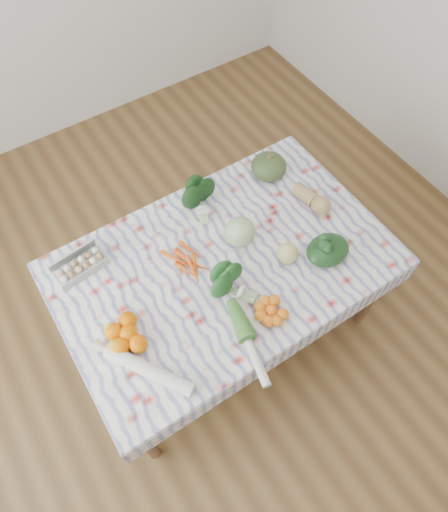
{
  "coord_description": "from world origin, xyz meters",
  "views": [
    {
      "loc": [
        -0.65,
        -0.99,
        2.71
      ],
      "look_at": [
        0.0,
        0.0,
        0.82
      ],
      "focal_mm": 32.0,
      "sensor_mm": 36.0,
      "label": 1
    }
  ],
  "objects_px": {
    "butternut_squash": "(312,198)",
    "grapefruit": "(287,253)",
    "dining_table": "(224,271)",
    "egg_carton": "(81,267)",
    "kabocha_squash": "(269,166)",
    "cabbage": "(240,232)"
  },
  "relations": [
    {
      "from": "cabbage",
      "to": "grapefruit",
      "type": "relative_size",
      "value": 1.43
    },
    {
      "from": "cabbage",
      "to": "grapefruit",
      "type": "height_order",
      "value": "cabbage"
    },
    {
      "from": "grapefruit",
      "to": "cabbage",
      "type": "bearing_deg",
      "value": 120.85
    },
    {
      "from": "egg_carton",
      "to": "cabbage",
      "type": "height_order",
      "value": "cabbage"
    },
    {
      "from": "dining_table",
      "to": "egg_carton",
      "type": "xyz_separation_m",
      "value": [
        -0.61,
        0.34,
        0.12
      ]
    },
    {
      "from": "dining_table",
      "to": "cabbage",
      "type": "relative_size",
      "value": 10.35
    },
    {
      "from": "dining_table",
      "to": "cabbage",
      "type": "bearing_deg",
      "value": 25.97
    },
    {
      "from": "dining_table",
      "to": "butternut_squash",
      "type": "distance_m",
      "value": 0.61
    },
    {
      "from": "butternut_squash",
      "to": "grapefruit",
      "type": "bearing_deg",
      "value": -157.68
    },
    {
      "from": "cabbage",
      "to": "butternut_squash",
      "type": "height_order",
      "value": "cabbage"
    },
    {
      "from": "egg_carton",
      "to": "grapefruit",
      "type": "height_order",
      "value": "grapefruit"
    },
    {
      "from": "kabocha_squash",
      "to": "butternut_squash",
      "type": "xyz_separation_m",
      "value": [
        0.07,
        -0.3,
        -0.01
      ]
    },
    {
      "from": "dining_table",
      "to": "kabocha_squash",
      "type": "distance_m",
      "value": 0.65
    },
    {
      "from": "egg_carton",
      "to": "kabocha_squash",
      "type": "bearing_deg",
      "value": -6.04
    },
    {
      "from": "butternut_squash",
      "to": "egg_carton",
      "type": "bearing_deg",
      "value": 156.49
    },
    {
      "from": "egg_carton",
      "to": "dining_table",
      "type": "bearing_deg",
      "value": -35.81
    },
    {
      "from": "dining_table",
      "to": "grapefruit",
      "type": "bearing_deg",
      "value": -29.81
    },
    {
      "from": "dining_table",
      "to": "grapefruit",
      "type": "distance_m",
      "value": 0.34
    },
    {
      "from": "butternut_squash",
      "to": "grapefruit",
      "type": "distance_m",
      "value": 0.39
    },
    {
      "from": "butternut_squash",
      "to": "kabocha_squash",
      "type": "bearing_deg",
      "value": 92.54
    },
    {
      "from": "kabocha_squash",
      "to": "cabbage",
      "type": "xyz_separation_m",
      "value": [
        -0.39,
        -0.29,
        0.01
      ]
    },
    {
      "from": "egg_carton",
      "to": "butternut_squash",
      "type": "height_order",
      "value": "butternut_squash"
    }
  ]
}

